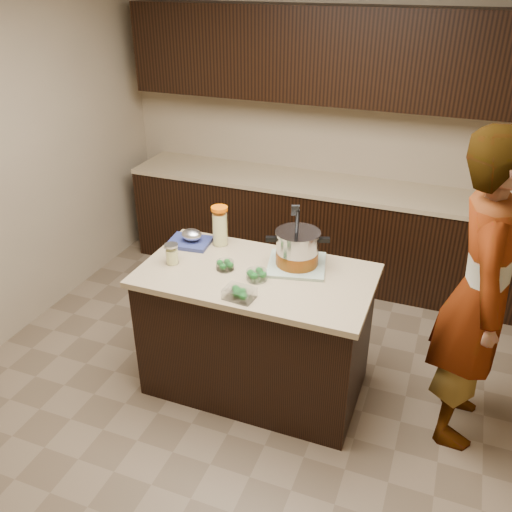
{
  "coord_description": "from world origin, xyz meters",
  "views": [
    {
      "loc": [
        1.05,
        -2.73,
        2.59
      ],
      "look_at": [
        0.0,
        0.0,
        1.02
      ],
      "focal_mm": 38.0,
      "sensor_mm": 36.0,
      "label": 1
    }
  ],
  "objects_px": {
    "lemonade_pitcher": "(220,227)",
    "island": "(256,331)",
    "person": "(481,294)",
    "stock_pot": "(297,250)"
  },
  "relations": [
    {
      "from": "island",
      "to": "person",
      "type": "xyz_separation_m",
      "value": [
        1.31,
        0.13,
        0.51
      ]
    },
    {
      "from": "lemonade_pitcher",
      "to": "stock_pot",
      "type": "bearing_deg",
      "value": -10.45
    },
    {
      "from": "lemonade_pitcher",
      "to": "person",
      "type": "distance_m",
      "value": 1.69
    },
    {
      "from": "island",
      "to": "stock_pot",
      "type": "bearing_deg",
      "value": 39.74
    },
    {
      "from": "island",
      "to": "lemonade_pitcher",
      "type": "height_order",
      "value": "lemonade_pitcher"
    },
    {
      "from": "island",
      "to": "lemonade_pitcher",
      "type": "distance_m",
      "value": 0.74
    },
    {
      "from": "stock_pot",
      "to": "person",
      "type": "relative_size",
      "value": 0.21
    },
    {
      "from": "lemonade_pitcher",
      "to": "person",
      "type": "bearing_deg",
      "value": -5.2
    },
    {
      "from": "lemonade_pitcher",
      "to": "island",
      "type": "bearing_deg",
      "value": -37.24
    },
    {
      "from": "person",
      "to": "island",
      "type": "bearing_deg",
      "value": 95.18
    }
  ]
}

